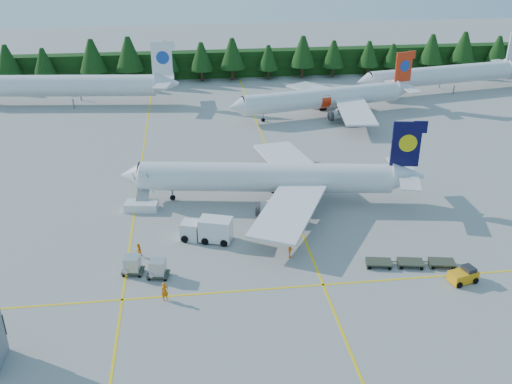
{
  "coord_description": "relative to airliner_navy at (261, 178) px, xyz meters",
  "views": [
    {
      "loc": [
        -6.84,
        -52.88,
        33.19
      ],
      "look_at": [
        1.1,
        9.37,
        3.5
      ],
      "focal_mm": 40.0,
      "sensor_mm": 36.0,
      "label": 1
    }
  ],
  "objects": [
    {
      "name": "airstairs",
      "position": [
        -15.35,
        -0.31,
        -2.52
      ],
      "size": [
        4.44,
        6.03,
        3.74
      ],
      "rotation": [
        0.0,
        0.0,
        -0.16
      ],
      "color": "silver",
      "rests_on": "ground"
    },
    {
      "name": "service_truck",
      "position": [
        -7.5,
        -9.32,
        -1.94
      ],
      "size": [
        6.21,
        3.84,
        2.82
      ],
      "rotation": [
        0.0,
        0.0,
        -0.32
      ],
      "color": "silver",
      "rests_on": "ground"
    },
    {
      "name": "airliner_red",
      "position": [
        15.95,
        35.21,
        -0.09
      ],
      "size": [
        36.67,
        29.87,
        10.79
      ],
      "rotation": [
        0.0,
        0.0,
        0.21
      ],
      "color": "silver",
      "rests_on": "ground"
    },
    {
      "name": "taxi_stripe_a",
      "position": [
        -16.29,
        6.09,
        -3.33
      ],
      "size": [
        0.25,
        120.0,
        0.01
      ],
      "primitive_type": "cube",
      "color": "yellow",
      "rests_on": "ground"
    },
    {
      "name": "uld_pair",
      "position": [
        -14.19,
        -15.86,
        -2.2
      ],
      "size": [
        5.11,
        3.09,
        1.69
      ],
      "rotation": [
        0.0,
        0.0,
        -0.19
      ],
      "color": "#323929",
      "rests_on": "ground"
    },
    {
      "name": "airliner_far_right",
      "position": [
        44.42,
        48.26,
        0.32
      ],
      "size": [
        39.73,
        10.74,
        11.65
      ],
      "rotation": [
        0.0,
        0.0,
        0.19
      ],
      "color": "silver",
      "rests_on": "ground"
    },
    {
      "name": "crew_c",
      "position": [
        1.35,
        -14.33,
        -2.39
      ],
      "size": [
        0.77,
        0.92,
        1.88
      ],
      "primitive_type": "imported",
      "rotation": [
        0.0,
        0.0,
        1.21
      ],
      "color": "#FF6905",
      "rests_on": "ground"
    },
    {
      "name": "taxi_stripe_b",
      "position": [
        3.71,
        6.09,
        -3.33
      ],
      "size": [
        0.25,
        120.0,
        0.01
      ],
      "primitive_type": "cube",
      "color": "yellow",
      "rests_on": "ground"
    },
    {
      "name": "crew_a",
      "position": [
        -12.11,
        -20.46,
        -2.36
      ],
      "size": [
        0.83,
        0.69,
        1.96
      ],
      "primitive_type": "imported",
      "rotation": [
        0.0,
        0.0,
        0.35
      ],
      "color": "#D96804",
      "rests_on": "ground"
    },
    {
      "name": "crew_b",
      "position": [
        -15.12,
        -12.05,
        -2.55
      ],
      "size": [
        0.97,
        0.96,
        1.58
      ],
      "primitive_type": "imported",
      "rotation": [
        0.0,
        0.0,
        3.88
      ],
      "color": "orange",
      "rests_on": "ground"
    },
    {
      "name": "treeline_hedge",
      "position": [
        -2.29,
        68.09,
        -0.34
      ],
      "size": [
        220.0,
        4.0,
        6.0
      ],
      "primitive_type": "cube",
      "color": "black",
      "rests_on": "ground"
    },
    {
      "name": "baggage_tug",
      "position": [
        18.01,
        -21.1,
        -2.59
      ],
      "size": [
        3.13,
        2.19,
        1.52
      ],
      "rotation": [
        0.0,
        0.0,
        0.26
      ],
      "color": "orange",
      "rests_on": "ground"
    },
    {
      "name": "ground",
      "position": [
        -2.29,
        -13.91,
        -3.34
      ],
      "size": [
        320.0,
        320.0,
        0.0
      ],
      "primitive_type": "plane",
      "color": "#A1A19C",
      "rests_on": "ground"
    },
    {
      "name": "dolly_train",
      "position": [
        13.75,
        -17.63,
        -2.83
      ],
      "size": [
        9.64,
        3.04,
        0.16
      ],
      "rotation": [
        0.0,
        0.0,
        -0.2
      ],
      "color": "#323929",
      "rests_on": "ground"
    },
    {
      "name": "airliner_far_left",
      "position": [
        -34.07,
        48.88,
        0.57
      ],
      "size": [
        42.81,
        8.59,
        12.46
      ],
      "rotation": [
        0.0,
        0.0,
        -0.11
      ],
      "color": "silver",
      "rests_on": "ground"
    },
    {
      "name": "airliner_navy",
      "position": [
        0.0,
        0.0,
        0.0
      ],
      "size": [
        37.99,
        31.04,
        11.1
      ],
      "rotation": [
        0.0,
        0.0,
        -0.15
      ],
      "color": "silver",
      "rests_on": "ground"
    },
    {
      "name": "taxi_stripe_cross",
      "position": [
        -2.29,
        -19.91,
        -3.33
      ],
      "size": [
        80.0,
        0.25,
        0.01
      ],
      "primitive_type": "cube",
      "color": "yellow",
      "rests_on": "ground"
    }
  ]
}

